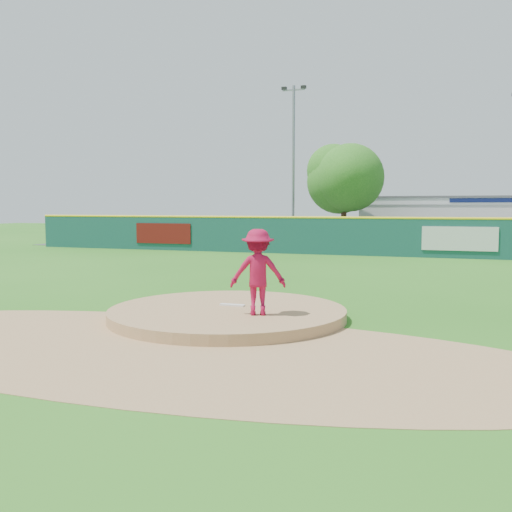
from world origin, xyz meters
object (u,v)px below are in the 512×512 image
(pitcher, at_px, (258,272))
(light_pole_left, at_px, (293,157))
(pool_building_grp, at_px, (472,219))
(van, at_px, (364,237))
(deciduous_tree, at_px, (344,176))
(playground_slide, at_px, (166,233))

(pitcher, height_order, light_pole_left, light_pole_left)
(pool_building_grp, distance_m, light_pole_left, 13.72)
(van, bearing_deg, deciduous_tree, 39.11)
(light_pole_left, bearing_deg, pool_building_grp, 22.60)
(deciduous_tree, bearing_deg, van, -54.46)
(pitcher, xyz_separation_m, light_pole_left, (-6.93, 27.53, 4.87))
(pitcher, xyz_separation_m, van, (-1.20, 23.10, -0.46))
(van, distance_m, deciduous_tree, 4.86)
(pitcher, distance_m, light_pole_left, 28.80)
(van, height_order, light_pole_left, light_pole_left)
(pitcher, distance_m, pool_building_grp, 32.92)
(pitcher, distance_m, playground_slide, 27.73)
(pitcher, xyz_separation_m, deciduous_tree, (-2.93, 25.53, 3.37))
(van, relative_size, deciduous_tree, 0.69)
(van, height_order, deciduous_tree, deciduous_tree)
(playground_slide, bearing_deg, light_pole_left, 27.49)
(playground_slide, height_order, light_pole_left, light_pole_left)
(deciduous_tree, bearing_deg, light_pole_left, 153.43)
(playground_slide, height_order, deciduous_tree, deciduous_tree)
(van, height_order, playground_slide, playground_slide)
(van, relative_size, light_pole_left, 0.46)
(pitcher, distance_m, deciduous_tree, 25.92)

